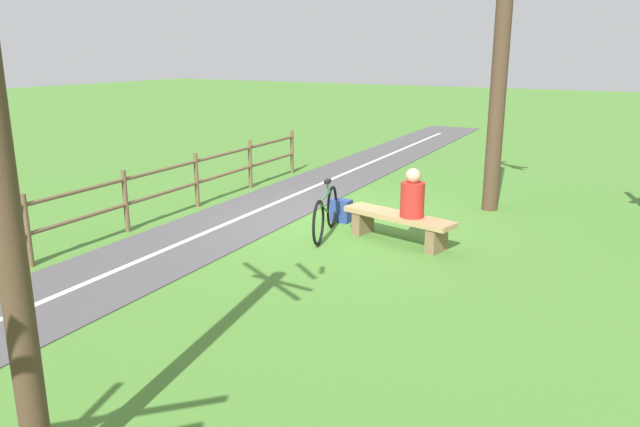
% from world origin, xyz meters
% --- Properties ---
extents(ground_plane, '(80.00, 80.00, 0.00)m').
position_xyz_m(ground_plane, '(0.00, 0.00, 0.00)').
color(ground_plane, '#477A2D').
extents(paved_path, '(3.89, 36.05, 0.02)m').
position_xyz_m(paved_path, '(1.30, 4.00, 0.01)').
color(paved_path, '#4C494C').
rests_on(paved_path, ground_plane).
extents(path_centre_line, '(1.88, 31.96, 0.00)m').
position_xyz_m(path_centre_line, '(1.30, 4.00, 0.02)').
color(path_centre_line, silver).
rests_on(path_centre_line, paved_path).
extents(bench, '(1.90, 0.83, 0.45)m').
position_xyz_m(bench, '(-1.45, 0.56, 0.32)').
color(bench, '#A88456').
rests_on(bench, ground_plane).
extents(person_seated, '(0.43, 0.43, 0.74)m').
position_xyz_m(person_seated, '(-1.69, 0.61, 0.77)').
color(person_seated, '#B2231E').
rests_on(person_seated, bench).
extents(bicycle, '(0.55, 1.66, 0.88)m').
position_xyz_m(bicycle, '(-0.31, 0.81, 0.37)').
color(bicycle, black).
rests_on(bicycle, ground_plane).
extents(backpack, '(0.34, 0.26, 0.39)m').
position_xyz_m(backpack, '(-0.14, -0.04, 0.19)').
color(backpack, navy).
rests_on(backpack, ground_plane).
extents(fence_roadside, '(0.63, 9.33, 1.03)m').
position_xyz_m(fence_roadside, '(2.66, 1.33, 0.61)').
color(fence_roadside, brown).
rests_on(fence_roadside, ground_plane).
extents(tree_by_path, '(1.01, 1.23, 5.45)m').
position_xyz_m(tree_by_path, '(-2.19, -2.15, 2.45)').
color(tree_by_path, '#473323').
rests_on(tree_by_path, ground_plane).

